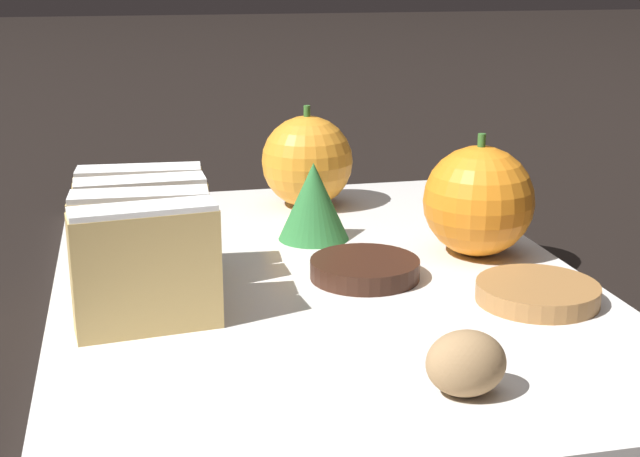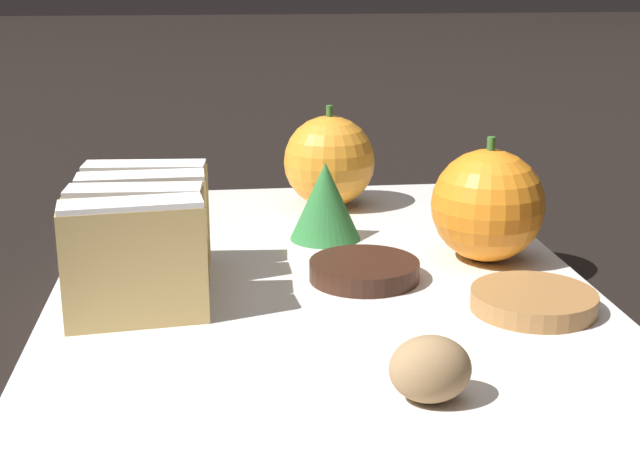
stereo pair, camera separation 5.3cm
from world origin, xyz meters
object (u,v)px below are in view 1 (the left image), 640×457
Objects in this scene: orange_near at (307,161)px; orange_far at (478,201)px; chocolate_cookie at (365,269)px; walnut at (466,363)px.

orange_far is at bearing -59.76° from orange_near.
chocolate_cookie is at bearing -90.12° from orange_near.
orange_far is 0.20m from walnut.
orange_far is (0.08, -0.14, 0.00)m from orange_near.
orange_near and orange_far have the same top height.
orange_near is 0.16m from orange_far.
orange_far is at bearing 66.46° from walnut.
orange_far is 1.20× the size of chocolate_cookie.
walnut is at bearing -89.51° from orange_near.
walnut is 0.15m from chocolate_cookie.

